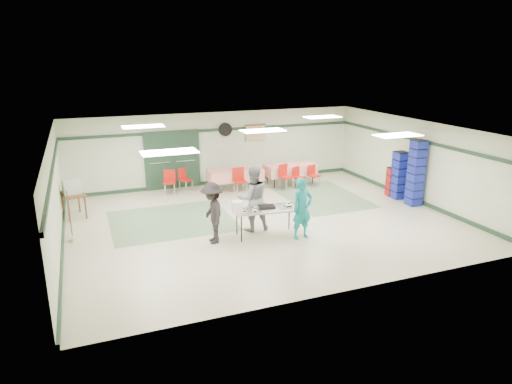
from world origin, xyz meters
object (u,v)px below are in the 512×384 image
object	(u,v)px
chair_loose_a	(184,177)
crate_stack_blue_a	(399,175)
volunteer_grey	(253,198)
crate_stack_blue_b	(416,173)
crate_stack_red	(393,182)
office_printer	(72,187)
dining_table_a	(290,169)
dining_table_b	(235,174)
serving_table	(266,210)
printer_table	(73,196)
chair_b	(285,174)
volunteer_dark	(212,213)
chair_a	(298,175)
chair_loose_b	(169,180)
broom	(70,215)
chair_c	(313,173)
volunteer_teal	(302,209)
chair_d	(239,178)

from	to	relation	value
chair_loose_a	crate_stack_blue_a	distance (m)	7.48
volunteer_grey	crate_stack_blue_b	size ratio (longest dim) A/B	0.86
volunteer_grey	crate_stack_red	bearing A→B (deg)	-164.24
office_printer	dining_table_a	bearing A→B (deg)	-4.97
crate_stack_blue_a	dining_table_b	bearing A→B (deg)	147.85
serving_table	chair_loose_a	size ratio (longest dim) A/B	2.15
crate_stack_blue_a	printer_table	xyz separation A→B (m)	(-10.30, 2.01, -0.17)
crate_stack_blue_a	chair_b	bearing A→B (deg)	141.63
crate_stack_blue_a	volunteer_grey	bearing A→B (deg)	-170.48
crate_stack_blue_a	printer_table	distance (m)	10.50
printer_table	office_printer	size ratio (longest dim) A/B	2.11
volunteer_dark	dining_table_a	world-z (taller)	volunteer_dark
volunteer_grey	chair_loose_a	world-z (taller)	volunteer_grey
chair_a	chair_loose_b	distance (m)	4.64
volunteer_grey	chair_loose_a	bearing A→B (deg)	-74.81
office_printer	volunteer_dark	bearing A→B (deg)	-58.15
printer_table	chair_a	bearing A→B (deg)	-10.16
chair_loose_a	crate_stack_red	world-z (taller)	crate_stack_red
volunteer_dark	crate_stack_blue_a	bearing A→B (deg)	104.91
volunteer_grey	broom	world-z (taller)	volunteer_grey
serving_table	chair_a	xyz separation A→B (m)	(2.88, 3.92, -0.24)
chair_a	chair_loose_b	world-z (taller)	chair_loose_b
crate_stack_red	printer_table	bearing A→B (deg)	170.60
office_printer	broom	xyz separation A→B (m)	(-0.08, -1.95, -0.22)
dining_table_b	printer_table	distance (m)	5.57
volunteer_dark	chair_c	world-z (taller)	volunteer_dark
chair_b	chair_loose_b	world-z (taller)	chair_b
volunteer_grey	chair_c	xyz separation A→B (m)	(3.69, 3.40, -0.44)
dining_table_b	office_printer	size ratio (longest dim) A/B	4.08
printer_table	broom	world-z (taller)	broom
serving_table	chair_b	size ratio (longest dim) A/B	2.00
chair_b	volunteer_teal	bearing A→B (deg)	-126.97
dining_table_b	chair_loose_a	size ratio (longest dim) A/B	2.38
volunteer_dark	crate_stack_red	xyz separation A→B (m)	(6.95, 1.72, -0.31)
office_printer	crate_stack_red	bearing A→B (deg)	-21.95
chair_b	volunteer_grey	bearing A→B (deg)	-144.45
chair_d	crate_stack_red	xyz separation A→B (m)	(4.87, -2.16, -0.07)
dining_table_a	chair_a	bearing A→B (deg)	-88.54
serving_table	crate_stack_red	bearing A→B (deg)	24.46
chair_a	printer_table	xyz separation A→B (m)	(-7.70, -0.44, 0.17)
dining_table_a	chair_d	distance (m)	2.31
chair_loose_b	chair_c	bearing A→B (deg)	5.14
chair_loose_a	broom	xyz separation A→B (m)	(-3.78, -3.44, 0.21)
dining_table_b	crate_stack_blue_a	distance (m)	5.70
serving_table	chair_d	bearing A→B (deg)	87.68
volunteer_grey	volunteer_dark	size ratio (longest dim) A/B	1.14
dining_table_a	crate_stack_red	xyz separation A→B (m)	(2.62, -2.72, -0.07)
dining_table_b	chair_a	size ratio (longest dim) A/B	2.55
printer_table	crate_stack_blue_b	bearing A→B (deg)	-28.64
chair_loose_a	crate_stack_blue_b	xyz separation A→B (m)	(6.60, -4.29, 0.56)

